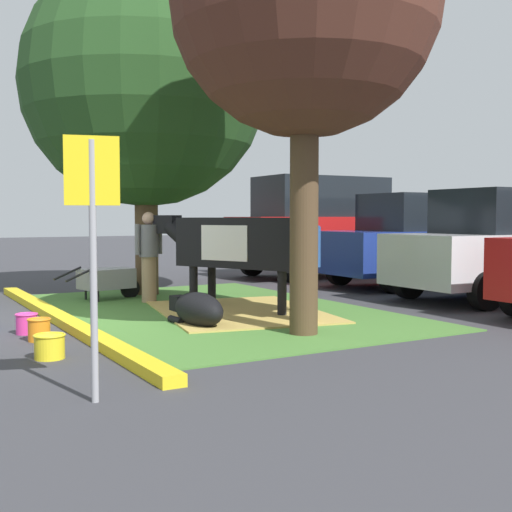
# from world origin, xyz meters

# --- Properties ---
(ground_plane) EXTENTS (80.00, 80.00, 0.00)m
(ground_plane) POSITION_xyz_m (0.00, 0.00, 0.00)
(ground_plane) COLOR #38383D
(grass_island) EXTENTS (7.07, 4.60, 0.02)m
(grass_island) POSITION_xyz_m (0.29, 2.49, 0.01)
(grass_island) COLOR #477A33
(grass_island) RESTS_ON ground
(curb_yellow) EXTENTS (8.27, 0.24, 0.12)m
(curb_yellow) POSITION_xyz_m (0.29, 0.04, 0.06)
(curb_yellow) COLOR yellow
(curb_yellow) RESTS_ON ground
(hay_bedding) EXTENTS (3.60, 2.96, 0.04)m
(hay_bedding) POSITION_xyz_m (0.77, 2.70, 0.03)
(hay_bedding) COLOR tan
(hay_bedding) RESTS_ON ground
(shade_tree_left) EXTENTS (4.67, 4.67, 6.39)m
(shade_tree_left) POSITION_xyz_m (-2.25, 2.31, 4.04)
(shade_tree_left) COLOR brown
(shade_tree_left) RESTS_ON ground
(shade_tree_right) EXTENTS (3.41, 3.41, 5.93)m
(shade_tree_right) POSITION_xyz_m (2.82, 2.51, 4.20)
(shade_tree_right) COLOR #4C3823
(shade_tree_right) RESTS_ON ground
(cow_holstein) EXTENTS (2.95, 1.74, 1.55)m
(cow_holstein) POSITION_xyz_m (0.48, 2.85, 1.10)
(cow_holstein) COLOR black
(cow_holstein) RESTS_ON ground
(calf_lying) EXTENTS (1.31, 0.53, 0.48)m
(calf_lying) POSITION_xyz_m (1.53, 1.62, 0.24)
(calf_lying) COLOR black
(calf_lying) RESTS_ON ground
(person_handler) EXTENTS (0.34, 0.53, 1.61)m
(person_handler) POSITION_xyz_m (-1.12, 1.92, 0.86)
(person_handler) COLOR #9E7F5B
(person_handler) RESTS_ON ground
(person_visitor_near) EXTENTS (0.34, 0.49, 1.61)m
(person_visitor_near) POSITION_xyz_m (2.18, 3.04, 0.86)
(person_visitor_near) COLOR #9E7F5B
(person_visitor_near) RESTS_ON ground
(wheelbarrow) EXTENTS (0.84, 1.62, 0.63)m
(wheelbarrow) POSITION_xyz_m (-1.87, 1.41, 0.39)
(wheelbarrow) COLOR gray
(wheelbarrow) RESTS_ON ground
(parking_sign) EXTENTS (0.15, 0.44, 2.18)m
(parking_sign) POSITION_xyz_m (4.47, -0.69, 1.53)
(parking_sign) COLOR #99999E
(parking_sign) RESTS_ON ground
(bucket_pink) EXTENTS (0.29, 0.29, 0.27)m
(bucket_pink) POSITION_xyz_m (0.94, -0.55, 0.14)
(bucket_pink) COLOR #EA3893
(bucket_pink) RESTS_ON ground
(bucket_orange) EXTENTS (0.29, 0.29, 0.28)m
(bucket_orange) POSITION_xyz_m (1.52, -0.52, 0.15)
(bucket_orange) COLOR orange
(bucket_orange) RESTS_ON ground
(bucket_yellow) EXTENTS (0.34, 0.34, 0.27)m
(bucket_yellow) POSITION_xyz_m (2.61, -0.64, 0.14)
(bucket_yellow) COLOR yellow
(bucket_yellow) RESTS_ON ground
(suv_black) EXTENTS (2.20, 4.64, 2.52)m
(suv_black) POSITION_xyz_m (-3.82, 7.60, 1.27)
(suv_black) COLOR red
(suv_black) RESTS_ON ground
(sedan_blue) EXTENTS (2.10, 4.44, 2.02)m
(sedan_blue) POSITION_xyz_m (-0.91, 8.10, 0.98)
(sedan_blue) COLOR navy
(sedan_blue) RESTS_ON ground
(sedan_silver) EXTENTS (2.10, 4.44, 2.02)m
(sedan_silver) POSITION_xyz_m (1.64, 7.75, 0.98)
(sedan_silver) COLOR silver
(sedan_silver) RESTS_ON ground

